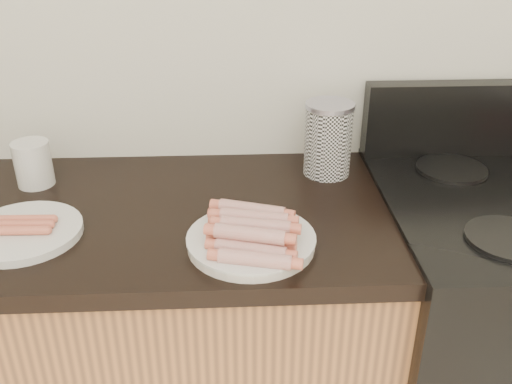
{
  "coord_description": "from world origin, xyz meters",
  "views": [
    {
      "loc": [
        0.04,
        0.53,
        1.54
      ],
      "look_at": [
        0.09,
        1.62,
        0.98
      ],
      "focal_mm": 40.0,
      "sensor_mm": 36.0,
      "label": 1
    }
  ],
  "objects_px": {
    "main_plate": "(251,242)",
    "side_plate": "(23,232)",
    "stove": "(508,348)",
    "mug": "(33,164)",
    "canister": "(328,139)"
  },
  "relations": [
    {
      "from": "main_plate",
      "to": "side_plate",
      "type": "xyz_separation_m",
      "value": [
        -0.48,
        0.06,
        0.0
      ]
    },
    {
      "from": "main_plate",
      "to": "side_plate",
      "type": "relative_size",
      "value": 1.06
    },
    {
      "from": "stove",
      "to": "mug",
      "type": "xyz_separation_m",
      "value": [
        -1.23,
        0.16,
        0.5
      ]
    },
    {
      "from": "side_plate",
      "to": "canister",
      "type": "height_order",
      "value": "canister"
    },
    {
      "from": "stove",
      "to": "main_plate",
      "type": "xyz_separation_m",
      "value": [
        -0.7,
        -0.15,
        0.45
      ]
    },
    {
      "from": "side_plate",
      "to": "mug",
      "type": "xyz_separation_m",
      "value": [
        -0.04,
        0.25,
        0.05
      ]
    },
    {
      "from": "stove",
      "to": "canister",
      "type": "distance_m",
      "value": 0.76
    },
    {
      "from": "side_plate",
      "to": "mug",
      "type": "bearing_deg",
      "value": 99.89
    },
    {
      "from": "main_plate",
      "to": "canister",
      "type": "relative_size",
      "value": 1.38
    },
    {
      "from": "main_plate",
      "to": "mug",
      "type": "bearing_deg",
      "value": 149.38
    },
    {
      "from": "stove",
      "to": "main_plate",
      "type": "height_order",
      "value": "main_plate"
    },
    {
      "from": "main_plate",
      "to": "mug",
      "type": "distance_m",
      "value": 0.61
    },
    {
      "from": "stove",
      "to": "side_plate",
      "type": "distance_m",
      "value": 1.27
    },
    {
      "from": "stove",
      "to": "side_plate",
      "type": "height_order",
      "value": "side_plate"
    },
    {
      "from": "stove",
      "to": "main_plate",
      "type": "bearing_deg",
      "value": -168.18
    }
  ]
}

